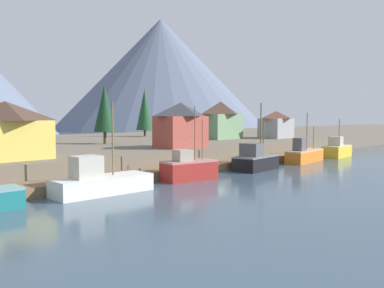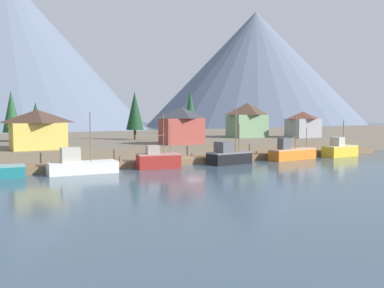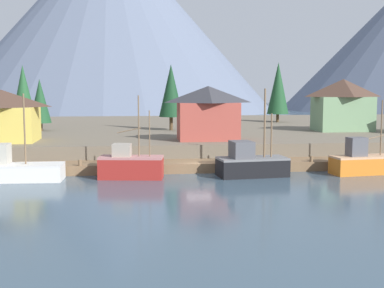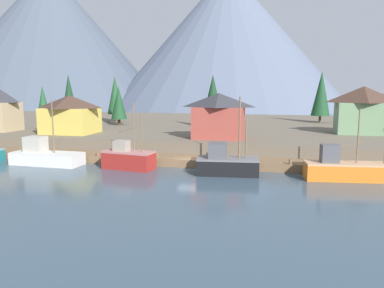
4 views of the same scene
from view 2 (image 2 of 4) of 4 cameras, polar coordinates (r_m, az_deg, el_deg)
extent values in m
cube|color=#384C5B|center=(88.83, -5.75, -1.49)|extent=(400.00, 400.00, 1.00)
cube|color=brown|center=(72.42, -0.44, -2.01)|extent=(80.00, 4.00, 1.00)
cylinder|color=brown|center=(62.90, -22.99, -3.06)|extent=(0.36, 0.36, 1.60)
cylinder|color=brown|center=(64.02, -15.83, -2.75)|extent=(0.36, 0.36, 1.60)
cylinder|color=brown|center=(66.09, -9.02, -2.42)|extent=(0.36, 0.36, 1.60)
cylinder|color=brown|center=(69.04, -2.71, -2.08)|extent=(0.36, 0.36, 1.60)
cylinder|color=brown|center=(72.75, 3.02, -1.75)|extent=(0.36, 0.36, 1.60)
cylinder|color=brown|center=(77.11, 8.14, -1.44)|extent=(0.36, 0.36, 1.60)
cylinder|color=brown|center=(82.03, 12.68, -1.15)|extent=(0.36, 0.36, 1.60)
cylinder|color=brown|center=(87.40, 16.69, -0.90)|extent=(0.36, 0.36, 1.60)
cylinder|color=brown|center=(93.15, 20.21, -0.67)|extent=(0.36, 0.36, 1.60)
cube|color=#665B4C|center=(99.88, -8.32, 0.14)|extent=(400.00, 56.00, 2.50)
cone|color=slate|center=(205.58, -22.58, 10.87)|extent=(116.98, 116.98, 65.87)
cone|color=slate|center=(242.55, 7.98, 9.32)|extent=(114.12, 114.12, 59.10)
cube|color=silver|center=(62.46, -13.59, -2.99)|extent=(9.20, 3.46, 1.38)
cube|color=silver|center=(62.37, -13.60, -2.26)|extent=(9.20, 3.46, 0.20)
cube|color=#B2AD9E|center=(61.94, -15.07, -1.33)|extent=(2.48, 2.04, 1.96)
cylinder|color=brown|center=(62.31, -12.67, 0.92)|extent=(0.15, 0.15, 6.68)
cube|color=maroon|center=(65.98, -4.24, -2.23)|extent=(6.45, 3.42, 1.95)
cube|color=#AD6C6A|center=(65.87, -4.25, -1.30)|extent=(6.45, 3.42, 0.20)
cube|color=gray|center=(65.58, -4.99, -0.71)|extent=(1.96, 1.80, 1.23)
cylinder|color=brown|center=(65.84, -3.61, 1.36)|extent=(0.13, 0.13, 5.91)
cylinder|color=brown|center=(66.17, -2.74, 0.76)|extent=(0.11, 0.11, 4.47)
cylinder|color=brown|center=(65.61, -4.40, 0.99)|extent=(2.32, 0.42, 0.59)
cube|color=black|center=(71.38, 4.71, -1.84)|extent=(7.13, 3.83, 1.69)
cube|color=slate|center=(71.29, 4.72, -1.09)|extent=(7.13, 3.83, 0.20)
cube|color=#4C4C51|center=(70.50, 4.00, -0.39)|extent=(2.27, 2.68, 1.66)
cylinder|color=brown|center=(71.82, 5.51, 1.76)|extent=(0.19, 0.19, 6.82)
cylinder|color=brown|center=(72.35, 5.95, 0.79)|extent=(0.16, 0.16, 4.34)
cube|color=#CC6B1E|center=(79.09, 12.55, -1.33)|extent=(9.34, 3.59, 1.67)
cube|color=tan|center=(79.00, 12.56, -0.65)|extent=(9.34, 3.59, 0.20)
cube|color=#4C4C51|center=(77.39, 11.51, 0.04)|extent=(1.95, 1.63, 1.91)
cylinder|color=brown|center=(79.29, 12.92, 1.48)|extent=(0.14, 0.14, 5.66)
cylinder|color=brown|center=(81.40, 14.22, 0.79)|extent=(0.12, 0.12, 3.55)
cylinder|color=brown|center=(78.32, 12.21, 0.65)|extent=(3.44, 0.52, 0.72)
cube|color=gold|center=(86.61, 18.12, -0.91)|extent=(6.99, 3.47, 1.79)
cube|color=tan|center=(86.53, 18.13, -0.26)|extent=(6.99, 3.47, 0.20)
cube|color=#B2AD9E|center=(85.88, 17.83, 0.31)|extent=(1.80, 2.22, 1.58)
cylinder|color=brown|center=(87.02, 18.51, 1.34)|extent=(0.14, 0.14, 4.58)
cube|color=gray|center=(100.92, 13.79, 1.97)|extent=(6.30, 4.84, 4.05)
pyramid|color=brown|center=(100.85, 13.82, 3.55)|extent=(6.62, 5.09, 1.55)
cube|color=gold|center=(73.21, -18.82, 0.98)|extent=(7.76, 6.27, 4.04)
pyramid|color=#422D23|center=(73.10, -18.88, 3.34)|extent=(8.15, 6.58, 1.99)
cube|color=#6B8E66|center=(99.31, 6.95, 2.27)|extent=(7.79, 5.22, 4.90)
pyramid|color=#422D23|center=(99.24, 6.97, 4.41)|extent=(8.18, 5.48, 2.52)
cube|color=#9E4238|center=(79.40, -1.30, 1.63)|extent=(7.11, 4.32, 4.49)
pyramid|color=#2D2D33|center=(79.31, -1.30, 3.95)|extent=(7.47, 4.53, 1.96)
cylinder|color=#4C3823|center=(93.45, -21.69, 0.87)|extent=(0.50, 0.50, 1.68)
cone|color=#1E4C28|center=(93.31, -21.77, 3.83)|extent=(3.44, 3.44, 7.99)
cylinder|color=#4C3823|center=(87.80, -18.99, 0.56)|extent=(0.50, 0.50, 1.16)
cone|color=#194223|center=(87.64, -19.05, 2.99)|extent=(3.07, 3.07, 6.28)
cylinder|color=#4C3823|center=(113.22, -0.22, 1.69)|extent=(0.50, 0.50, 1.47)
cone|color=#194223|center=(113.09, -0.22, 4.37)|extent=(3.83, 3.83, 9.12)
cylinder|color=#4C3823|center=(91.40, -7.18, 1.17)|extent=(0.50, 0.50, 1.99)
cone|color=#14381E|center=(91.26, -7.21, 4.17)|extent=(3.52, 3.52, 7.59)
camera|label=1|loc=(29.43, -37.76, 0.27)|focal=38.07mm
camera|label=3|loc=(27.65, 42.68, 4.11)|focal=49.02mm
camera|label=4|loc=(47.26, 38.33, 4.69)|focal=34.54mm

